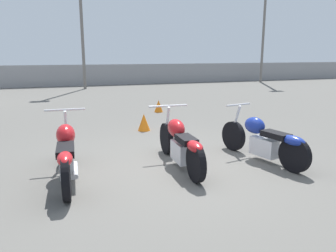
{
  "coord_description": "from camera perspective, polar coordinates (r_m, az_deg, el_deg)",
  "views": [
    {
      "loc": [
        -1.8,
        -4.93,
        1.89
      ],
      "look_at": [
        0.0,
        0.34,
        0.65
      ],
      "focal_mm": 35.0,
      "sensor_mm": 36.0,
      "label": 1
    }
  ],
  "objects": [
    {
      "name": "ground_plane",
      "position": [
        5.58,
        1.13,
        -7.25
      ],
      "size": [
        60.0,
        60.0,
        0.0
      ],
      "primitive_type": "plane",
      "color": "#5B5954"
    },
    {
      "name": "fence_back",
      "position": [
        20.28,
        -13.87,
        8.59
      ],
      "size": [
        40.0,
        0.04,
        1.24
      ],
      "color": "gray",
      "rests_on": "ground_plane"
    },
    {
      "name": "light_pole_left",
      "position": [
        23.25,
        16.6,
        20.15
      ],
      "size": [
        0.7,
        0.35,
        8.93
      ],
      "color": "slate",
      "rests_on": "ground_plane"
    },
    {
      "name": "motorcycle_slot_0",
      "position": [
        5.16,
        -17.26,
        -4.52
      ],
      "size": [
        0.66,
        2.18,
        0.98
      ],
      "rotation": [
        0.0,
        0.0,
        -0.05
      ],
      "color": "black",
      "rests_on": "ground_plane"
    },
    {
      "name": "motorcycle_slot_1",
      "position": [
        5.51,
        2.16,
        -3.04
      ],
      "size": [
        0.74,
        2.08,
        0.96
      ],
      "rotation": [
        0.0,
        0.0,
        -0.03
      ],
      "color": "black",
      "rests_on": "ground_plane"
    },
    {
      "name": "motorcycle_slot_2",
      "position": [
        6.05,
        16.31,
        -2.31
      ],
      "size": [
        0.7,
        2.01,
        0.95
      ],
      "rotation": [
        0.0,
        0.0,
        0.21
      ],
      "color": "black",
      "rests_on": "ground_plane"
    },
    {
      "name": "traffic_cone_near",
      "position": [
        8.17,
        -4.22,
        0.67
      ],
      "size": [
        0.31,
        0.31,
        0.43
      ],
      "color": "orange",
      "rests_on": "ground_plane"
    },
    {
      "name": "traffic_cone_far",
      "position": [
        10.76,
        -1.66,
        3.49
      ],
      "size": [
        0.29,
        0.29,
        0.39
      ],
      "color": "orange",
      "rests_on": "ground_plane"
    }
  ]
}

